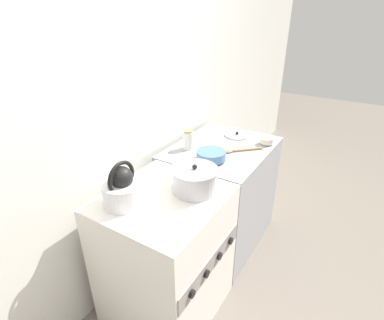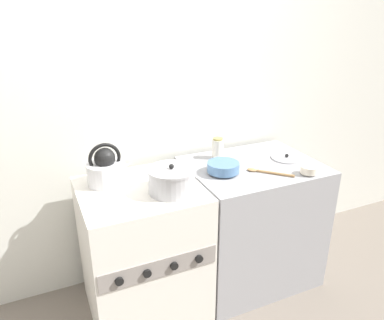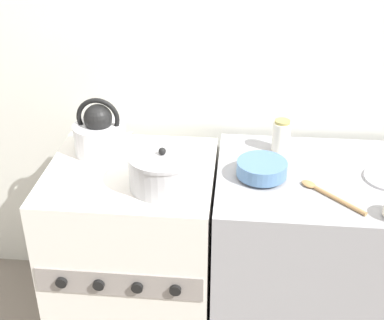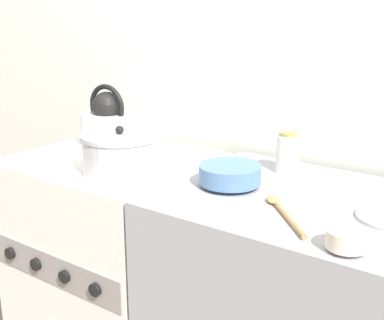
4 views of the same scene
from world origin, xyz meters
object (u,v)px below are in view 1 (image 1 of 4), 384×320
Objects in this scene: small_ceramic_bowl at (267,141)px; kettle at (123,189)px; storage_jar at (188,140)px; loose_pot_lid at (237,135)px; enamel_bowl at (211,155)px; stove at (166,256)px; cooking_pot at (195,180)px.

kettle is at bearing 161.63° from small_ceramic_bowl.
loose_pot_lid is (0.41, -0.20, -0.06)m from storage_jar.
stove is at bearing 178.56° from enamel_bowl.
stove is 1.11m from loose_pot_lid.
enamel_bowl is 0.51m from small_ceramic_bowl.
small_ceramic_bowl is at bearing -98.34° from loose_pot_lid.
loose_pot_lid is at bearing -5.73° from kettle.
storage_jar is at bearing 129.49° from small_ceramic_bowl.
kettle reaches higher than storage_jar.
cooking_pot is at bearing -36.23° from stove.
cooking_pot is at bearing -171.42° from loose_pot_lid.
enamel_bowl is 0.25m from storage_jar.
kettle is at bearing -173.80° from storage_jar.
cooking_pot is 2.68× the size of small_ceramic_bowl.
kettle reaches higher than loose_pot_lid.
storage_jar is at bearing 19.91° from stove.
storage_jar is at bearing 70.29° from enamel_bowl.
stove is at bearing 166.37° from small_ceramic_bowl.
stove is 4.20× the size of loose_pot_lid.
cooking_pot is at bearing -165.24° from enamel_bowl.
small_ceramic_bowl is (0.46, -0.22, -0.01)m from enamel_bowl.
small_ceramic_bowl is at bearing -18.37° from kettle.
small_ceramic_bowl is 0.26m from loose_pot_lid.
storage_jar reaches higher than stove.
stove is 3.25× the size of cooking_pot.
storage_jar is (0.75, 0.08, -0.02)m from kettle.
kettle is 0.76m from storage_jar.
cooking_pot reaches higher than enamel_bowl.
small_ceramic_bowl is 0.59m from storage_jar.
kettle is (-0.15, 0.14, 0.51)m from stove.
stove is 4.35× the size of enamel_bowl.
storage_jar is at bearing 6.20° from kettle.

